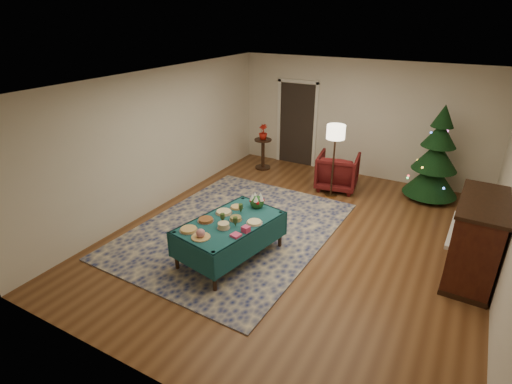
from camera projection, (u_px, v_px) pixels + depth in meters
The scene contains 24 objects.
room_shell at pixel (302, 166), 6.49m from camera, with size 7.00×7.00×7.00m.
doorway at pixel (297, 122), 10.07m from camera, with size 1.08×0.04×2.16m.
rug at pixel (234, 229), 7.30m from camera, with size 3.20×4.20×0.02m, color navy.
buffet_table at pixel (230, 229), 6.27m from camera, with size 1.30×1.86×0.66m.
platter_0 at pixel (189, 230), 5.96m from camera, with size 0.28×0.28×0.04m.
platter_1 at pixel (201, 234), 5.75m from camera, with size 0.29×0.29×0.14m.
platter_2 at pixel (206, 220), 6.22m from camera, with size 0.26×0.26×0.05m.
platter_3 at pixel (224, 226), 6.01m from camera, with size 0.20×0.20×0.09m.
platter_4 at pixel (224, 212), 6.46m from camera, with size 0.28×0.28×0.05m.
platter_5 at pixel (236, 219), 6.25m from camera, with size 0.21×0.21×0.06m.
platter_6 at pixel (254, 222), 6.16m from camera, with size 0.26×0.26×0.04m.
platter_7 at pixel (237, 207), 6.64m from camera, with size 0.22×0.22×0.04m.
goblet_0 at pixel (241, 208), 6.46m from camera, with size 0.07×0.07×0.15m.
goblet_1 at pixel (235, 222), 6.05m from camera, with size 0.07×0.07×0.15m.
goblet_2 at pixel (223, 218), 6.16m from camera, with size 0.07×0.07×0.15m.
napkin_stack at pixel (236, 235), 5.81m from camera, with size 0.13×0.13×0.04m, color #E43F6F.
gift_box at pixel (246, 229), 5.92m from camera, with size 0.11×0.11×0.09m, color #DE3D71.
centerpiece at pixel (257, 201), 6.63m from camera, with size 0.24×0.24×0.27m.
armchair at pixel (338, 170), 8.85m from camera, with size 0.86×0.80×0.88m, color #501111.
floor_lamp at pixel (336, 136), 8.12m from camera, with size 0.38×0.38×1.56m.
side_table at pixel (263, 154), 10.01m from camera, with size 0.43×0.43×0.76m.
potted_plant at pixel (263, 135), 9.81m from camera, with size 0.21×0.37×0.21m, color #A0150B.
christmas_tree at pixel (436, 158), 8.20m from camera, with size 1.24×1.24×2.00m.
piano at pixel (475, 240), 5.81m from camera, with size 0.73×1.47×1.26m.
Camera 1 is at (2.30, -5.68, 3.66)m, focal length 28.00 mm.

